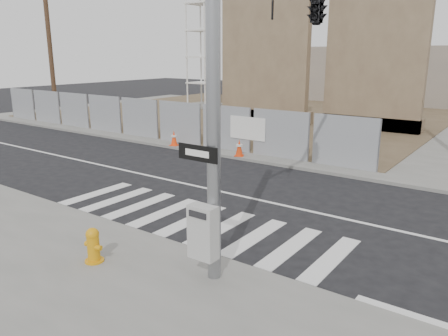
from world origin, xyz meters
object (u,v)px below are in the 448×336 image
Objects in this scene: traffic_cone_c at (174,138)px; traffic_cone_a at (77,119)px; signal_pole at (288,35)px; traffic_cone_b at (155,130)px; traffic_cone_d at (239,148)px; fire_hydrant at (93,245)px.

traffic_cone_a is at bearing 172.67° from traffic_cone_c.
signal_pole is 9.91× the size of traffic_cone_a.
traffic_cone_c reaches higher than traffic_cone_a.
traffic_cone_b reaches higher than traffic_cone_a.
traffic_cone_d is at bearing -5.34° from traffic_cone_a.
traffic_cone_a is (-15.82, 11.19, -0.03)m from fire_hydrant.
traffic_cone_b reaches higher than traffic_cone_d.
fire_hydrant is (-2.45, -3.73, -4.29)m from signal_pole.
traffic_cone_a is 0.98× the size of traffic_cone_c.
traffic_cone_b reaches higher than traffic_cone_c.
traffic_cone_c is at bearing -23.53° from traffic_cone_b.
traffic_cone_a is at bearing 178.33° from traffic_cone_b.
traffic_cone_c is at bearing 179.49° from traffic_cone_d.
fire_hydrant is 1.07× the size of traffic_cone_a.
fire_hydrant is 12.09m from traffic_cone_c.
signal_pole reaches higher than traffic_cone_d.
traffic_cone_a is at bearing 157.78° from signal_pole.
signal_pole is 9.23× the size of fire_hydrant.
traffic_cone_a is at bearing 129.74° from fire_hydrant.
signal_pole is 20.21m from traffic_cone_a.
fire_hydrant is 0.94× the size of traffic_cone_b.
signal_pole is 9.34m from traffic_cone_d.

